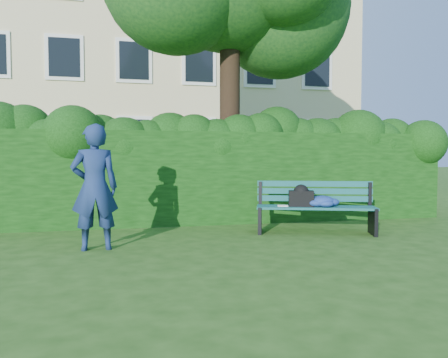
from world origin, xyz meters
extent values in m
plane|color=#254A15|center=(0.00, 0.00, 0.00)|extent=(80.00, 80.00, 0.00)
cube|color=beige|center=(0.00, 14.00, 6.00)|extent=(16.00, 8.00, 12.00)
cube|color=white|center=(-3.60, 9.98, 2.00)|extent=(1.30, 0.08, 1.60)
cube|color=black|center=(-3.60, 9.94, 2.00)|extent=(1.05, 0.04, 1.35)
cube|color=white|center=(-1.20, 9.98, 2.00)|extent=(1.30, 0.08, 1.60)
cube|color=black|center=(-1.20, 9.94, 2.00)|extent=(1.05, 0.04, 1.35)
cube|color=white|center=(1.20, 9.98, 2.00)|extent=(1.30, 0.08, 1.60)
cube|color=black|center=(1.20, 9.94, 2.00)|extent=(1.05, 0.04, 1.35)
cube|color=white|center=(3.60, 9.98, 2.00)|extent=(1.30, 0.08, 1.60)
cube|color=black|center=(3.60, 9.94, 2.00)|extent=(1.05, 0.04, 1.35)
cube|color=white|center=(6.00, 9.98, 2.00)|extent=(1.30, 0.08, 1.60)
cube|color=black|center=(6.00, 9.94, 2.00)|extent=(1.05, 0.04, 1.35)
cube|color=white|center=(-3.60, 9.98, 4.80)|extent=(1.30, 0.08, 1.60)
cube|color=black|center=(-3.60, 9.94, 4.80)|extent=(1.05, 0.04, 1.35)
cube|color=white|center=(-1.20, 9.98, 4.80)|extent=(1.30, 0.08, 1.60)
cube|color=black|center=(-1.20, 9.94, 4.80)|extent=(1.05, 0.04, 1.35)
cube|color=white|center=(1.20, 9.98, 4.80)|extent=(1.30, 0.08, 1.60)
cube|color=black|center=(1.20, 9.94, 4.80)|extent=(1.05, 0.04, 1.35)
cube|color=white|center=(3.60, 9.98, 4.80)|extent=(1.30, 0.08, 1.60)
cube|color=black|center=(3.60, 9.94, 4.80)|extent=(1.05, 0.04, 1.35)
cube|color=white|center=(6.00, 9.98, 4.80)|extent=(1.30, 0.08, 1.60)
cube|color=black|center=(6.00, 9.94, 4.80)|extent=(1.05, 0.04, 1.35)
cube|color=black|center=(0.00, 2.20, 0.90)|extent=(10.00, 1.00, 1.80)
cylinder|color=black|center=(0.66, 2.88, 2.56)|extent=(0.44, 0.44, 5.13)
sphere|color=#133D19|center=(1.96, 3.28, 4.72)|extent=(3.16, 3.16, 3.16)
cube|color=#0D4145|center=(1.52, 0.28, 0.45)|extent=(1.93, 0.74, 0.04)
cube|color=#0D4145|center=(1.56, 0.39, 0.45)|extent=(1.93, 0.74, 0.04)
cube|color=#0D4145|center=(1.60, 0.50, 0.45)|extent=(1.93, 0.74, 0.04)
cube|color=#0D4145|center=(1.64, 0.62, 0.45)|extent=(1.93, 0.74, 0.04)
cube|color=#0D4145|center=(1.66, 0.69, 0.58)|extent=(1.91, 0.68, 0.10)
cube|color=#0D4145|center=(1.67, 0.70, 0.71)|extent=(1.91, 0.68, 0.10)
cube|color=#0D4145|center=(1.67, 0.71, 0.84)|extent=(1.91, 0.68, 0.10)
cube|color=black|center=(0.68, 0.75, 0.22)|extent=(0.22, 0.49, 0.44)
cube|color=black|center=(0.76, 1.00, 0.65)|extent=(0.08, 0.08, 0.45)
cube|color=black|center=(0.66, 0.71, 0.44)|extent=(0.19, 0.42, 0.05)
cube|color=black|center=(2.48, 0.14, 0.22)|extent=(0.22, 0.49, 0.44)
cube|color=black|center=(2.57, 0.39, 0.65)|extent=(0.08, 0.08, 0.45)
cube|color=black|center=(2.47, 0.09, 0.44)|extent=(0.19, 0.42, 0.05)
cube|color=white|center=(1.03, 0.58, 0.48)|extent=(0.21, 0.18, 0.02)
cube|color=black|center=(1.34, 0.53, 0.60)|extent=(0.48, 0.37, 0.27)
imported|color=navy|center=(-2.02, -0.04, 0.89)|extent=(0.68, 0.48, 1.78)
camera|label=1|loc=(-1.63, -6.43, 1.33)|focal=35.00mm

